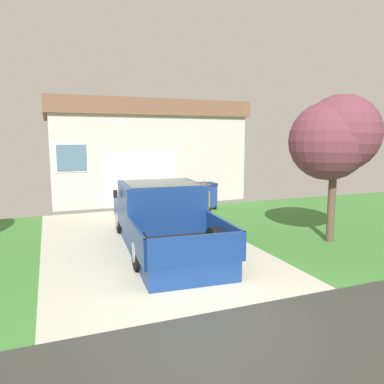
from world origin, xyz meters
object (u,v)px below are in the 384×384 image
handbag (201,234)px  house_with_garage (137,150)px  wheeled_trash_bin (207,195)px  pickup_truck (161,217)px  front_yard_tree (335,138)px  person_with_hat (204,206)px

handbag → house_with_garage: bearing=87.9°
house_with_garage → wheeled_trash_bin: size_ratio=8.28×
pickup_truck → handbag: bearing=4.2°
house_with_garage → handbag: bearing=-92.1°
front_yard_tree → house_with_garage: bearing=105.1°
pickup_truck → front_yard_tree: (4.35, -1.45, 2.09)m
pickup_truck → wheeled_trash_bin: pickup_truck is taller
house_with_garage → wheeled_trash_bin: house_with_garage is taller
handbag → house_with_garage: size_ratio=0.05×
person_with_hat → handbag: size_ratio=3.72×
house_with_garage → front_yard_tree: 10.94m
house_with_garage → person_with_hat: bearing=-90.9°
pickup_truck → house_with_garage: (1.50, 9.10, 1.50)m
person_with_hat → handbag: bearing=34.9°
handbag → pickup_truck: bearing=-179.7°
pickup_truck → front_yard_tree: front_yard_tree is taller
handbag → wheeled_trash_bin: 4.54m
person_with_hat → handbag: 0.81m
house_with_garage → pickup_truck: bearing=-99.3°
person_with_hat → wheeled_trash_bin: person_with_hat is taller
pickup_truck → house_with_garage: bearing=84.6°
front_yard_tree → wheeled_trash_bin: 6.09m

